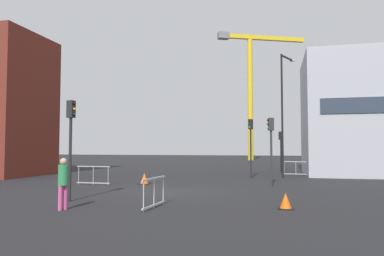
# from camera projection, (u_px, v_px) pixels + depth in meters

# --- Properties ---
(ground) EXTENTS (160.00, 160.00, 0.00)m
(ground) POSITION_uv_depth(u_px,v_px,m) (171.00, 191.00, 17.50)
(ground) COLOR black
(office_block) EXTENTS (10.33, 7.96, 9.38)m
(office_block) POSITION_uv_depth(u_px,v_px,m) (372.00, 115.00, 28.09)
(office_block) COLOR #A8AAB2
(office_block) RESTS_ON ground
(construction_crane) EXTENTS (14.50, 7.10, 21.49)m
(construction_crane) POSITION_uv_depth(u_px,v_px,m) (252.00, 77.00, 60.73)
(construction_crane) COLOR yellow
(construction_crane) RESTS_ON ground
(streetlamp_tall) EXTENTS (1.11, 1.93, 8.89)m
(streetlamp_tall) POSITION_uv_depth(u_px,v_px,m) (283.00, 105.00, 25.79)
(streetlamp_tall) COLOR black
(streetlamp_tall) RESTS_ON ground
(traffic_light_verge) EXTENTS (0.39, 0.31, 3.78)m
(traffic_light_verge) POSITION_uv_depth(u_px,v_px,m) (271.00, 140.00, 19.64)
(traffic_light_verge) COLOR #2D2D30
(traffic_light_verge) RESTS_ON ground
(traffic_light_crosswalk) EXTENTS (0.34, 0.39, 4.13)m
(traffic_light_crosswalk) POSITION_uv_depth(u_px,v_px,m) (251.00, 139.00, 24.99)
(traffic_light_crosswalk) COLOR #232326
(traffic_light_crosswalk) RESTS_ON ground
(traffic_light_island) EXTENTS (0.39, 0.32, 3.50)m
(traffic_light_island) POSITION_uv_depth(u_px,v_px,m) (281.00, 145.00, 30.32)
(traffic_light_island) COLOR black
(traffic_light_island) RESTS_ON ground
(traffic_light_corner) EXTENTS (0.38, 0.28, 4.06)m
(traffic_light_corner) POSITION_uv_depth(u_px,v_px,m) (71.00, 133.00, 14.46)
(traffic_light_corner) COLOR #232326
(traffic_light_corner) RESTS_ON ground
(pedestrian_walking) EXTENTS (0.34, 0.34, 1.79)m
(pedestrian_walking) POSITION_uv_depth(u_px,v_px,m) (63.00, 180.00, 12.35)
(pedestrian_walking) COLOR #D14C8C
(pedestrian_walking) RESTS_ON ground
(safety_barrier_left_run) EXTENTS (0.21, 1.91, 1.08)m
(safety_barrier_left_run) POSITION_uv_depth(u_px,v_px,m) (154.00, 192.00, 12.76)
(safety_barrier_left_run) COLOR #B2B5BA
(safety_barrier_left_run) RESTS_ON ground
(safety_barrier_rear) EXTENTS (2.11, 0.09, 1.08)m
(safety_barrier_rear) POSITION_uv_depth(u_px,v_px,m) (93.00, 175.00, 20.73)
(safety_barrier_rear) COLOR #9EA0A5
(safety_barrier_rear) RESTS_ON ground
(safety_barrier_front) EXTENTS (1.96, 0.32, 1.08)m
(safety_barrier_front) POSITION_uv_depth(u_px,v_px,m) (296.00, 168.00, 27.64)
(safety_barrier_front) COLOR #B2B5BA
(safety_barrier_front) RESTS_ON ground
(traffic_cone_by_barrier) EXTENTS (0.56, 0.56, 0.57)m
(traffic_cone_by_barrier) POSITION_uv_depth(u_px,v_px,m) (286.00, 201.00, 12.56)
(traffic_cone_by_barrier) COLOR black
(traffic_cone_by_barrier) RESTS_ON ground
(traffic_cone_orange) EXTENTS (0.65, 0.65, 0.66)m
(traffic_cone_orange) POSITION_uv_depth(u_px,v_px,m) (144.00, 179.00, 21.06)
(traffic_cone_orange) COLOR black
(traffic_cone_orange) RESTS_ON ground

